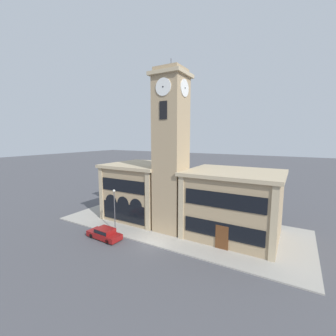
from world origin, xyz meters
TOP-DOWN VIEW (x-y plane):
  - ground_plane at (0.00, 0.00)m, footprint 300.00×300.00m
  - sidewalk_kerb at (0.00, 7.28)m, footprint 34.87×14.56m
  - clock_tower at (0.00, 5.14)m, footprint 4.49×4.49m
  - town_hall_left_wing at (-6.94, 7.87)m, footprint 10.20×10.01m
  - town_hall_right_wing at (7.82, 7.88)m, footprint 11.94×10.01m
  - parked_car_near at (-6.02, -1.45)m, footprint 4.87×2.08m
  - street_lamp at (-6.23, 0.70)m, footprint 0.36×0.36m

SIDE VIEW (x-z plane):
  - ground_plane at x=0.00m, z-range 0.00..0.00m
  - sidewalk_kerb at x=0.00m, z-range 0.00..0.15m
  - parked_car_near at x=-6.02m, z-range 0.03..1.46m
  - street_lamp at x=-6.23m, z-range 1.06..6.92m
  - town_hall_right_wing at x=7.82m, z-range 0.03..8.66m
  - town_hall_left_wing at x=-6.94m, z-range 0.03..8.77m
  - clock_tower at x=0.00m, z-range -0.53..22.30m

